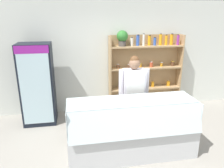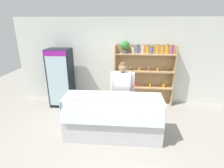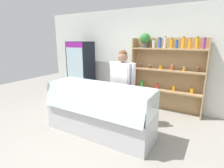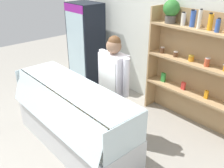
{
  "view_description": "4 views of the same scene",
  "coord_description": "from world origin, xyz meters",
  "px_view_note": "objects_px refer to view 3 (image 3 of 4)",
  "views": [
    {
      "loc": [
        -1.06,
        -3.18,
        2.4
      ],
      "look_at": [
        -0.41,
        0.44,
        1.21
      ],
      "focal_mm": 35.0,
      "sensor_mm": 36.0,
      "label": 1
    },
    {
      "loc": [
        0.15,
        -3.42,
        2.56
      ],
      "look_at": [
        -0.19,
        0.62,
        1.11
      ],
      "focal_mm": 28.0,
      "sensor_mm": 36.0,
      "label": 2
    },
    {
      "loc": [
        1.74,
        -2.6,
        1.85
      ],
      "look_at": [
        -0.22,
        0.73,
        0.88
      ],
      "focal_mm": 28.0,
      "sensor_mm": 36.0,
      "label": 3
    },
    {
      "loc": [
        2.53,
        -1.54,
        2.52
      ],
      "look_at": [
        -0.0,
        0.72,
        0.89
      ],
      "focal_mm": 40.0,
      "sensor_mm": 36.0,
      "label": 4
    }
  ],
  "objects_px": {
    "drinks_fridge": "(81,71)",
    "shelving_unit": "(165,68)",
    "deli_display_case": "(99,118)",
    "shop_clerk": "(122,82)"
  },
  "relations": [
    {
      "from": "drinks_fridge",
      "to": "shelving_unit",
      "type": "relative_size",
      "value": 0.89
    },
    {
      "from": "drinks_fridge",
      "to": "shelving_unit",
      "type": "distance_m",
      "value": 2.55
    },
    {
      "from": "deli_display_case",
      "to": "drinks_fridge",
      "type": "bearing_deg",
      "value": 138.61
    },
    {
      "from": "drinks_fridge",
      "to": "deli_display_case",
      "type": "xyz_separation_m",
      "value": [
        1.74,
        -1.53,
        -0.59
      ]
    },
    {
      "from": "shelving_unit",
      "to": "drinks_fridge",
      "type": "bearing_deg",
      "value": -172.17
    },
    {
      "from": "shelving_unit",
      "to": "shop_clerk",
      "type": "bearing_deg",
      "value": -114.64
    },
    {
      "from": "shelving_unit",
      "to": "deli_display_case",
      "type": "distance_m",
      "value": 2.19
    },
    {
      "from": "drinks_fridge",
      "to": "deli_display_case",
      "type": "distance_m",
      "value": 2.39
    },
    {
      "from": "drinks_fridge",
      "to": "shop_clerk",
      "type": "relative_size",
      "value": 1.1
    },
    {
      "from": "shop_clerk",
      "to": "drinks_fridge",
      "type": "bearing_deg",
      "value": 154.55
    }
  ]
}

